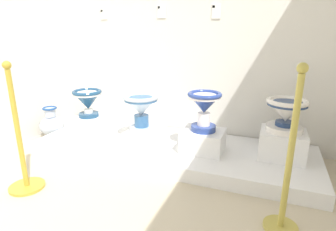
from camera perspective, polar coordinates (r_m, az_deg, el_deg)
name	(u,v)px	position (r m, az deg, el deg)	size (l,w,h in m)	color
wall_back	(190,4)	(3.16, 4.54, 22.02)	(3.71, 0.06, 3.06)	silver
display_platform	(172,150)	(2.89, 0.85, -7.09)	(2.82, 0.95, 0.13)	white
plinth_block_broad_patterned	(90,123)	(3.37, -15.90, -1.54)	(0.39, 0.38, 0.17)	white
antique_toilet_broad_patterned	(88,100)	(3.30, -16.30, 3.14)	(0.33, 0.33, 0.31)	navy
plinth_block_tall_cobalt	(142,136)	(2.97, -5.41, -4.20)	(0.34, 0.38, 0.09)	white
antique_toilet_tall_cobalt	(141,108)	(2.87, -5.58, 1.64)	(0.36, 0.36, 0.40)	silver
plinth_block_rightmost	(203,141)	(2.70, 7.23, -5.16)	(0.40, 0.34, 0.21)	white
antique_toilet_rightmost	(204,105)	(2.59, 7.51, 2.12)	(0.32, 0.32, 0.37)	#2B4290
plinth_block_leftmost	(282,144)	(2.74, 22.53, -5.52)	(0.40, 0.35, 0.25)	white
antique_toilet_leftmost	(286,112)	(2.64, 23.27, 0.64)	(0.36, 0.36, 0.30)	white
info_placard_first	(104,14)	(3.57, -13.09, 19.79)	(0.09, 0.01, 0.12)	white
info_placard_second	(162,11)	(3.22, -1.32, 20.76)	(0.10, 0.01, 0.14)	white
info_placard_third	(216,11)	(3.05, 9.96, 20.53)	(0.09, 0.01, 0.14)	white
decorative_vase_spare	(52,125)	(3.64, -22.92, -1.75)	(0.28, 0.28, 0.38)	navy
stanchion_post_near_left	(22,156)	(2.52, -27.96, -7.42)	(0.28, 0.28, 1.04)	gold
stanchion_post_near_right	(287,178)	(1.91, 23.41, -11.81)	(0.22, 0.22, 1.08)	gold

